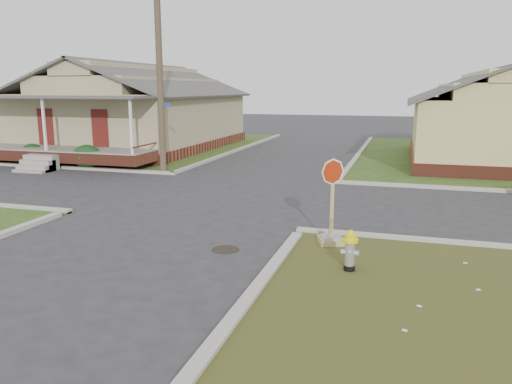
# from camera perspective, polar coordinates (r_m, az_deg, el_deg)

# --- Properties ---
(ground) EXTENTS (120.00, 120.00, 0.00)m
(ground) POSITION_cam_1_polar(r_m,az_deg,el_deg) (13.08, -11.86, -4.94)
(ground) COLOR #2C2C2E
(ground) RESTS_ON ground
(verge_far_left) EXTENTS (19.00, 19.00, 0.05)m
(verge_far_left) POSITION_cam_1_polar(r_m,az_deg,el_deg) (34.89, -16.63, 5.22)
(verge_far_left) COLOR #284518
(verge_far_left) RESTS_ON ground
(curbs) EXTENTS (80.00, 40.00, 0.12)m
(curbs) POSITION_cam_1_polar(r_m,az_deg,el_deg) (17.49, -4.06, -0.49)
(curbs) COLOR #B0AB9F
(curbs) RESTS_ON ground
(manhole) EXTENTS (0.64, 0.64, 0.01)m
(manhole) POSITION_cam_1_polar(r_m,az_deg,el_deg) (11.76, -3.51, -6.57)
(manhole) COLOR black
(manhole) RESTS_ON ground
(corner_house) EXTENTS (10.10, 15.50, 5.30)m
(corner_house) POSITION_cam_1_polar(r_m,az_deg,el_deg) (32.02, -13.62, 8.89)
(corner_house) COLOR brown
(corner_house) RESTS_ON ground
(side_house_yellow) EXTENTS (7.60, 11.60, 4.70)m
(side_house_yellow) POSITION_cam_1_polar(r_m,az_deg,el_deg) (27.78, 25.02, 7.55)
(side_house_yellow) COLOR brown
(side_house_yellow) RESTS_ON ground
(utility_pole) EXTENTS (1.80, 0.28, 9.00)m
(utility_pole) POSITION_cam_1_polar(r_m,az_deg,el_deg) (22.40, -10.98, 14.01)
(utility_pole) COLOR #4A3B2A
(utility_pole) RESTS_ON ground
(fire_hydrant) EXTENTS (0.32, 0.32, 0.86)m
(fire_hydrant) POSITION_cam_1_polar(r_m,az_deg,el_deg) (10.36, 10.70, -6.33)
(fire_hydrant) COLOR black
(fire_hydrant) RESTS_ON ground
(stop_sign) EXTENTS (0.58, 0.57, 2.06)m
(stop_sign) POSITION_cam_1_polar(r_m,az_deg,el_deg) (12.06, 8.60, -3.80)
(stop_sign) COLOR tan
(stop_sign) RESTS_ON ground
(hedge_left) EXTENTS (1.32, 1.08, 1.01)m
(hedge_left) POSITION_cam_1_polar(r_m,az_deg,el_deg) (27.33, -24.18, 4.12)
(hedge_left) COLOR #143915
(hedge_left) RESTS_ON verge_far_left
(hedge_right) EXTENTS (1.43, 1.17, 1.09)m
(hedge_right) POSITION_cam_1_polar(r_m,az_deg,el_deg) (24.59, -18.75, 3.88)
(hedge_right) COLOR #143915
(hedge_right) RESTS_ON verge_far_left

